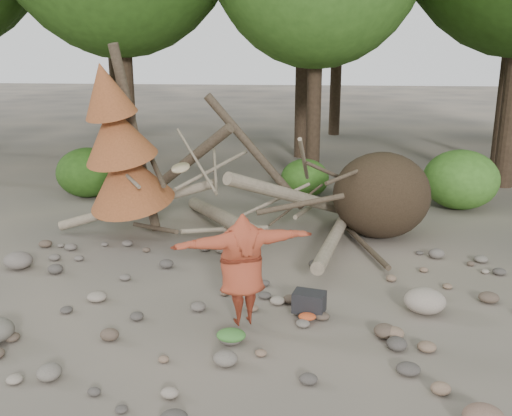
# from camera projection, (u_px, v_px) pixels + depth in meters

# --- Properties ---
(ground) EXTENTS (120.00, 120.00, 0.00)m
(ground) POSITION_uv_depth(u_px,v_px,m) (245.00, 315.00, 9.35)
(ground) COLOR #514C44
(ground) RESTS_ON ground
(deadfall_pile) EXTENTS (8.55, 5.24, 3.30)m
(deadfall_pile) POSITION_uv_depth(u_px,v_px,m) (356.00, 197.00, 12.95)
(deadfall_pile) COLOR #332619
(deadfall_pile) RESTS_ON ground
(dead_conifer) EXTENTS (2.06, 2.16, 4.35)m
(dead_conifer) POSITION_uv_depth(u_px,v_px,m) (121.00, 149.00, 12.31)
(dead_conifer) COLOR #4C3F30
(dead_conifer) RESTS_ON ground
(bush_left) EXTENTS (1.80, 1.80, 1.44)m
(bush_left) POSITION_uv_depth(u_px,v_px,m) (88.00, 172.00, 16.59)
(bush_left) COLOR #285015
(bush_left) RESTS_ON ground
(bush_mid) EXTENTS (1.40, 1.40, 1.12)m
(bush_mid) POSITION_uv_depth(u_px,v_px,m) (305.00, 178.00, 16.58)
(bush_mid) COLOR #35661D
(bush_mid) RESTS_ON ground
(bush_right) EXTENTS (2.00, 2.00, 1.60)m
(bush_right) POSITION_uv_depth(u_px,v_px,m) (461.00, 180.00, 15.34)
(bush_right) COLOR #417925
(bush_right) RESTS_ON ground
(frisbee_thrower) EXTENTS (2.24, 1.40, 2.58)m
(frisbee_thrower) POSITION_uv_depth(u_px,v_px,m) (242.00, 269.00, 8.69)
(frisbee_thrower) COLOR #953821
(frisbee_thrower) RESTS_ON ground
(backpack) EXTENTS (0.57, 0.45, 0.34)m
(backpack) POSITION_uv_depth(u_px,v_px,m) (309.00, 305.00, 9.30)
(backpack) COLOR black
(backpack) RESTS_ON ground
(cloth_green) EXTENTS (0.44, 0.37, 0.16)m
(cloth_green) POSITION_uv_depth(u_px,v_px,m) (231.00, 338.00, 8.42)
(cloth_green) COLOR #39712D
(cloth_green) RESTS_ON ground
(cloth_orange) EXTENTS (0.28, 0.23, 0.10)m
(cloth_orange) POSITION_uv_depth(u_px,v_px,m) (307.00, 319.00, 9.07)
(cloth_orange) COLOR #B4441E
(cloth_orange) RESTS_ON ground
(boulder_mid_right) EXTENTS (0.68, 0.61, 0.41)m
(boulder_mid_right) POSITION_uv_depth(u_px,v_px,m) (425.00, 301.00, 9.38)
(boulder_mid_right) COLOR gray
(boulder_mid_right) RESTS_ON ground
(boulder_mid_left) EXTENTS (0.57, 0.51, 0.34)m
(boulder_mid_left) POSITION_uv_depth(u_px,v_px,m) (18.00, 260.00, 11.26)
(boulder_mid_left) COLOR #675E57
(boulder_mid_left) RESTS_ON ground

